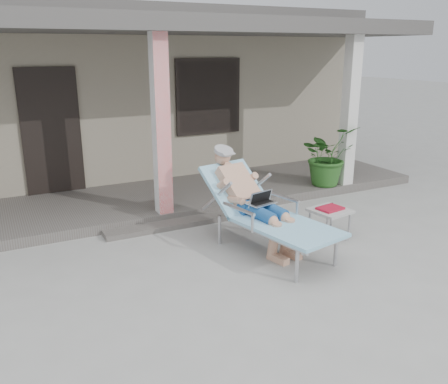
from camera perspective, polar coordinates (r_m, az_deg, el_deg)
ground at (r=5.53m, az=0.60°, el=-10.43°), size 60.00×60.00×0.00m
house at (r=11.12m, az=-15.27°, el=11.85°), size 10.40×5.40×3.30m
porch_deck at (r=8.08m, az=-9.21°, el=-1.05°), size 10.00×2.00×0.15m
porch_overhang at (r=7.65m, az=-10.08°, el=18.55°), size 10.00×2.30×2.85m
porch_step at (r=7.06m, az=-6.32°, el=-3.92°), size 2.00×0.30×0.07m
lounger at (r=6.10m, az=4.19°, el=0.63°), size 1.17×2.15×1.35m
side_table at (r=6.72m, az=12.62°, el=-2.36°), size 0.56×0.56×0.43m
potted_palm at (r=8.74m, az=12.32°, el=4.32°), size 1.00×0.87×1.08m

